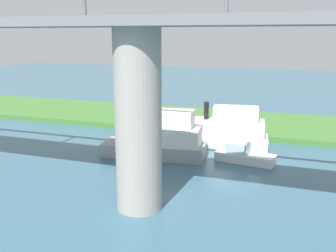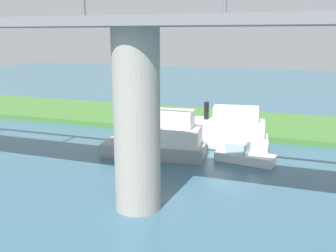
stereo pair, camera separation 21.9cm
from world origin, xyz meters
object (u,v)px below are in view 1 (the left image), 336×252
(skiff_small, at_px, (243,155))
(motorboat_red, at_px, (226,130))
(person_on_bank, at_px, (238,121))
(mooring_post, at_px, (130,120))
(riverboat_paddlewheel, at_px, (157,138))
(bridge_pylon, at_px, (138,122))

(skiff_small, relative_size, motorboat_red, 0.59)
(person_on_bank, relative_size, mooring_post, 1.46)
(person_on_bank, height_order, riverboat_paddlewheel, riverboat_paddlewheel)
(skiff_small, distance_m, motorboat_red, 4.50)
(mooring_post, relative_size, motorboat_red, 0.12)
(mooring_post, height_order, riverboat_paddlewheel, riverboat_paddlewheel)
(bridge_pylon, xyz_separation_m, mooring_post, (8.73, -17.32, -4.09))
(person_on_bank, relative_size, riverboat_paddlewheel, 0.16)
(motorboat_red, bearing_deg, riverboat_paddlewheel, 46.00)
(person_on_bank, xyz_separation_m, mooring_post, (11.00, 2.22, -0.22))
(motorboat_red, bearing_deg, bridge_pylon, 81.31)
(skiff_small, bearing_deg, motorboat_red, -60.86)
(riverboat_paddlewheel, bearing_deg, motorboat_red, -134.00)
(riverboat_paddlewheel, height_order, motorboat_red, riverboat_paddlewheel)
(skiff_small, bearing_deg, mooring_post, -28.21)
(bridge_pylon, distance_m, riverboat_paddlewheel, 10.27)
(bridge_pylon, bearing_deg, skiff_small, -112.67)
(motorboat_red, bearing_deg, mooring_post, -16.11)
(bridge_pylon, xyz_separation_m, skiff_small, (-4.31, -10.32, -4.52))
(mooring_post, xyz_separation_m, motorboat_red, (-10.90, 3.15, 0.49))
(person_on_bank, distance_m, mooring_post, 11.23)
(riverboat_paddlewheel, bearing_deg, person_on_bank, -115.09)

